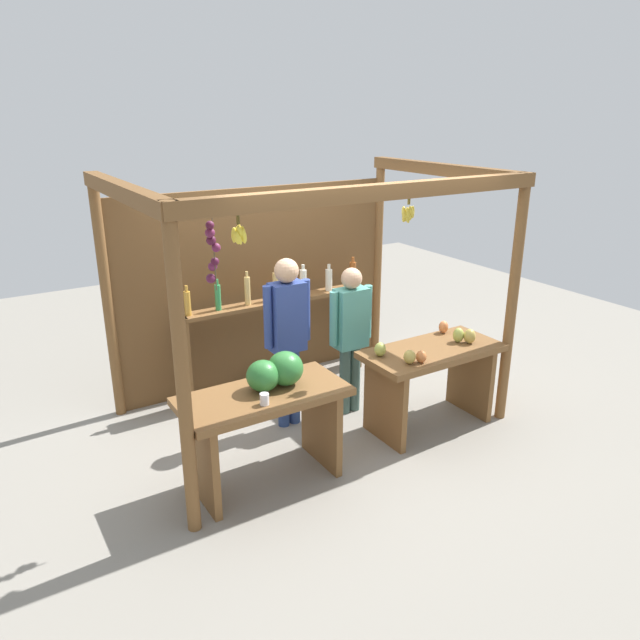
% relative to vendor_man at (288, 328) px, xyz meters
% --- Properties ---
extents(ground_plane, '(12.00, 12.00, 0.00)m').
position_rel_vendor_man_xyz_m(ground_plane, '(0.26, 0.05, -1.00)').
color(ground_plane, gray).
rests_on(ground_plane, ground).
extents(market_stall, '(3.33, 2.20, 2.40)m').
position_rel_vendor_man_xyz_m(market_stall, '(0.25, 0.54, 0.40)').
color(market_stall, brown).
rests_on(market_stall, ground).
extents(fruit_counter_left, '(1.35, 0.64, 1.09)m').
position_rel_vendor_man_xyz_m(fruit_counter_left, '(-0.59, -0.72, -0.32)').
color(fruit_counter_left, brown).
rests_on(fruit_counter_left, ground).
extents(fruit_counter_right, '(1.35, 0.64, 0.95)m').
position_rel_vendor_man_xyz_m(fruit_counter_right, '(1.14, -0.74, -0.40)').
color(fruit_counter_right, brown).
rests_on(fruit_counter_right, ground).
extents(bottle_shelf_unit, '(2.14, 0.22, 1.36)m').
position_rel_vendor_man_xyz_m(bottle_shelf_unit, '(0.35, 0.83, -0.19)').
color(bottle_shelf_unit, brown).
rests_on(bottle_shelf_unit, ground).
extents(vendor_man, '(0.48, 0.22, 1.66)m').
position_rel_vendor_man_xyz_m(vendor_man, '(0.00, 0.00, 0.00)').
color(vendor_man, navy).
rests_on(vendor_man, ground).
extents(vendor_woman, '(0.48, 0.20, 1.51)m').
position_rel_vendor_man_xyz_m(vendor_woman, '(0.65, -0.09, -0.11)').
color(vendor_woman, '#3C574F').
rests_on(vendor_woman, ground).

